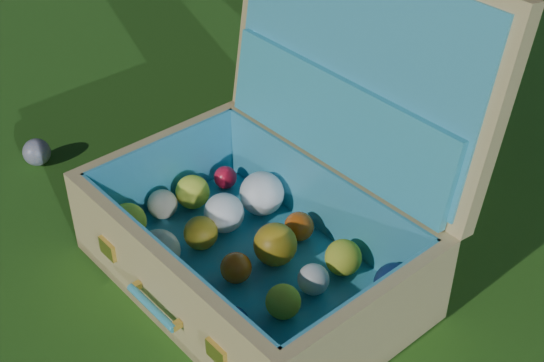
# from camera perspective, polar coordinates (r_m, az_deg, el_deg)

# --- Properties ---
(ground) EXTENTS (60.00, 60.00, 0.00)m
(ground) POSITION_cam_1_polar(r_m,az_deg,el_deg) (1.69, -6.29, -5.17)
(ground) COLOR #215114
(ground) RESTS_ON ground
(stray_ball) EXTENTS (0.07, 0.07, 0.07)m
(stray_ball) POSITION_cam_1_polar(r_m,az_deg,el_deg) (2.02, -17.30, 2.09)
(stray_ball) COLOR #385794
(stray_ball) RESTS_ON ground
(suitcase) EXTENTS (0.83, 0.76, 0.65)m
(suitcase) POSITION_cam_1_polar(r_m,az_deg,el_deg) (1.55, 0.91, -0.94)
(suitcase) COLOR tan
(suitcase) RESTS_ON ground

